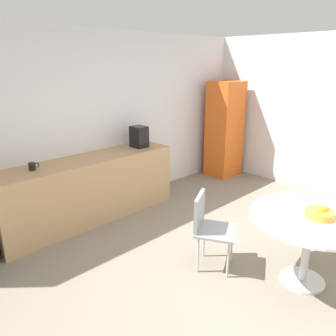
# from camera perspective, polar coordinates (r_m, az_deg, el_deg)

# --- Properties ---
(ground_plane) EXTENTS (6.00, 6.00, 0.00)m
(ground_plane) POSITION_cam_1_polar(r_m,az_deg,el_deg) (3.59, 17.83, -20.04)
(ground_plane) COLOR gray
(wall_back) EXTENTS (6.00, 0.10, 2.60)m
(wall_back) POSITION_cam_1_polar(r_m,az_deg,el_deg) (5.02, -12.24, 7.73)
(wall_back) COLOR silver
(wall_back) RESTS_ON ground_plane
(counter_block) EXTENTS (2.56, 0.60, 0.90)m
(counter_block) POSITION_cam_1_polar(r_m,az_deg,el_deg) (4.75, -13.44, -3.61)
(counter_block) COLOR tan
(counter_block) RESTS_ON ground_plane
(locker_cabinet) EXTENTS (0.60, 0.50, 1.81)m
(locker_cabinet) POSITION_cam_1_polar(r_m,az_deg,el_deg) (6.49, 9.75, 6.60)
(locker_cabinet) COLOR orange
(locker_cabinet) RESTS_ON ground_plane
(round_table) EXTENTS (1.17, 1.17, 0.74)m
(round_table) POSITION_cam_1_polar(r_m,az_deg,el_deg) (3.54, 23.31, -9.49)
(round_table) COLOR silver
(round_table) RESTS_ON ground_plane
(chair_gray) EXTENTS (0.57, 0.57, 0.83)m
(chair_gray) POSITION_cam_1_polar(r_m,az_deg,el_deg) (3.59, 6.84, -9.31)
(chair_gray) COLOR silver
(chair_gray) RESTS_ON ground_plane
(fruit_bowl) EXTENTS (0.27, 0.27, 0.11)m
(fruit_bowl) POSITION_cam_1_polar(r_m,az_deg,el_deg) (3.47, 24.76, -7.12)
(fruit_bowl) COLOR gold
(fruit_bowl) RESTS_ON round_table
(mug_white) EXTENTS (0.13, 0.08, 0.09)m
(mug_white) POSITION_cam_1_polar(r_m,az_deg,el_deg) (4.31, -22.40, 0.27)
(mug_white) COLOR black
(mug_white) RESTS_ON counter_block
(mug_green) EXTENTS (0.13, 0.08, 0.09)m
(mug_green) POSITION_cam_1_polar(r_m,az_deg,el_deg) (5.18, -5.45, 4.39)
(mug_green) COLOR white
(mug_green) RESTS_ON counter_block
(coffee_maker) EXTENTS (0.20, 0.24, 0.32)m
(coffee_maker) POSITION_cam_1_polar(r_m,az_deg,el_deg) (5.07, -5.02, 5.42)
(coffee_maker) COLOR black
(coffee_maker) RESTS_ON counter_block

